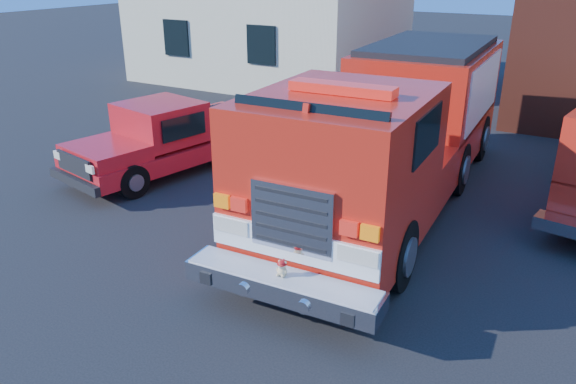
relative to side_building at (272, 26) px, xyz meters
The scene contains 4 objects.
ground 15.96m from the side_building, 55.30° to the right, with size 100.00×100.00×0.00m, color black.
side_building is the anchor object (origin of this frame).
fire_engine 14.40m from the side_building, 48.23° to the right, with size 3.27×10.20×3.10m.
pickup_truck 12.40m from the side_building, 70.25° to the right, with size 2.92×5.56×1.73m.
Camera 1 is at (4.29, -8.63, 4.85)m, focal length 35.00 mm.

